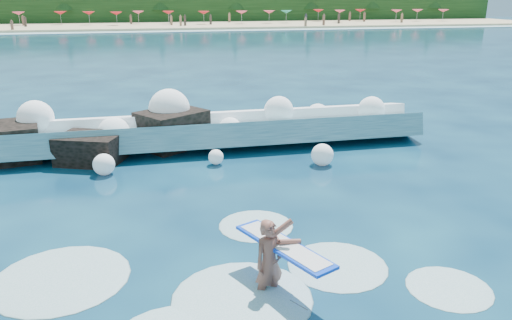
% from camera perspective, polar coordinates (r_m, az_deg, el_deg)
% --- Properties ---
extents(ground, '(200.00, 200.00, 0.00)m').
position_cam_1_polar(ground, '(11.11, -5.37, -9.63)').
color(ground, '#071F3C').
rests_on(ground, ground).
extents(beach, '(140.00, 20.00, 0.40)m').
position_cam_1_polar(beach, '(87.90, -12.30, 14.75)').
color(beach, tan).
rests_on(beach, ground).
extents(wet_band, '(140.00, 5.00, 0.08)m').
position_cam_1_polar(wet_band, '(76.93, -12.15, 14.18)').
color(wet_band, silver).
rests_on(wet_band, ground).
extents(treeline, '(140.00, 4.00, 5.00)m').
position_cam_1_polar(treeline, '(97.79, -12.50, 16.43)').
color(treeline, black).
rests_on(treeline, ground).
extents(breaking_wave, '(16.67, 2.66, 1.44)m').
position_cam_1_polar(breaking_wave, '(17.98, -7.36, 3.08)').
color(breaking_wave, teal).
rests_on(breaking_wave, ground).
extents(rock_cluster, '(8.54, 3.58, 1.51)m').
position_cam_1_polar(rock_cluster, '(17.83, -19.35, 1.98)').
color(rock_cluster, black).
rests_on(rock_cluster, ground).
extents(surfer_with_board, '(1.43, 2.86, 1.68)m').
position_cam_1_polar(surfer_with_board, '(9.27, 1.91, -11.26)').
color(surfer_with_board, brown).
rests_on(surfer_with_board, ground).
extents(wave_spray, '(15.30, 4.66, 2.03)m').
position_cam_1_polar(wave_spray, '(17.89, -9.62, 4.46)').
color(wave_spray, white).
rests_on(wave_spray, ground).
extents(surf_foam, '(9.22, 5.74, 0.13)m').
position_cam_1_polar(surf_foam, '(9.76, -5.49, -13.96)').
color(surf_foam, silver).
rests_on(surf_foam, ground).
extents(beach_umbrellas, '(112.47, 6.77, 0.50)m').
position_cam_1_polar(beach_umbrellas, '(89.35, -12.51, 16.11)').
color(beach_umbrellas, red).
rests_on(beach_umbrellas, ground).
extents(beachgoers, '(106.64, 12.02, 1.60)m').
position_cam_1_polar(beachgoers, '(85.90, -2.40, 15.70)').
color(beachgoers, '#3F332D').
rests_on(beachgoers, ground).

